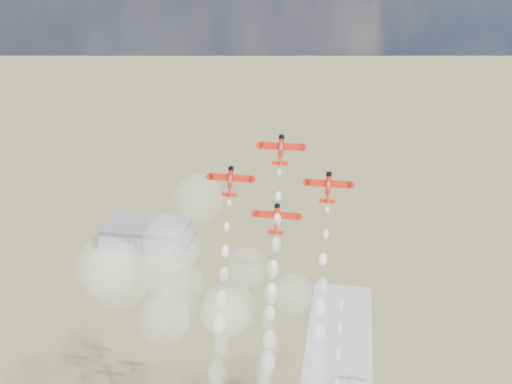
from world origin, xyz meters
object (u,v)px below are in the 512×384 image
object	(u,v)px
hangar	(147,234)
plane_slot	(276,218)
plane_lead	(281,149)
plane_right	(328,187)
plane_left	(230,181)

from	to	relation	value
hangar	plane_slot	world-z (taller)	plane_slot
plane_lead	plane_right	size ratio (longest dim) A/B	1.00
plane_left	plane_right	xyz separation A→B (m)	(25.69, 0.00, 0.00)
plane_left	plane_slot	world-z (taller)	plane_left
plane_lead	plane_right	xyz separation A→B (m)	(12.85, -3.51, -8.28)
plane_right	plane_slot	world-z (taller)	plane_right
hangar	plane_slot	size ratio (longest dim) A/B	4.37
plane_right	hangar	bearing A→B (deg)	124.26
hangar	plane_right	size ratio (longest dim) A/B	4.37
hangar	plane_left	world-z (taller)	plane_left
hangar	plane_slot	distance (m)	222.00
hangar	plane_left	xyz separation A→B (m)	(89.00, -168.38, 105.05)
plane_left	plane_slot	xyz separation A→B (m)	(12.85, -3.51, -8.28)
hangar	plane_left	size ratio (longest dim) A/B	4.37
plane_slot	plane_lead	bearing A→B (deg)	90.00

